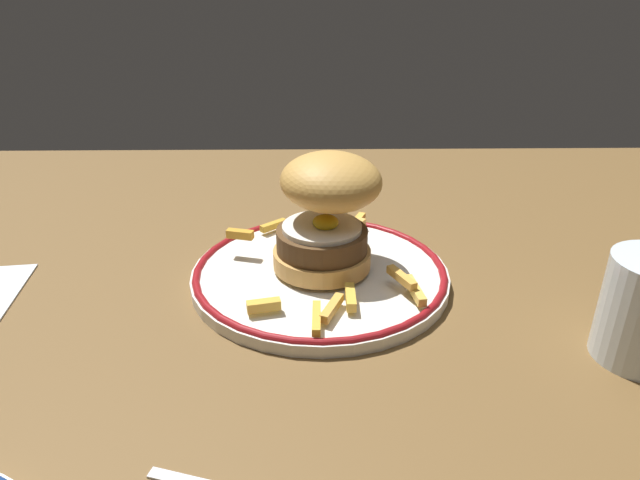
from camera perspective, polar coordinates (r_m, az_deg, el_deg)
The scene contains 4 objects.
ground_plane at distance 59.42cm, azimuth 2.58°, elevation -5.39°, with size 145.29×93.91×4.00cm, color brown.
dinner_plate at distance 57.20cm, azimuth 0.00°, elevation -3.40°, with size 26.28×26.28×1.60cm.
burger at distance 55.40cm, azimuth 0.74°, elevation 3.17°, with size 13.09×13.29×11.54cm.
fries_pile at distance 55.60cm, azimuth 1.46°, elevation -2.67°, with size 19.39×24.75×2.65cm.
Camera 1 is at (-3.50, -50.85, 28.54)cm, focal length 31.15 mm.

